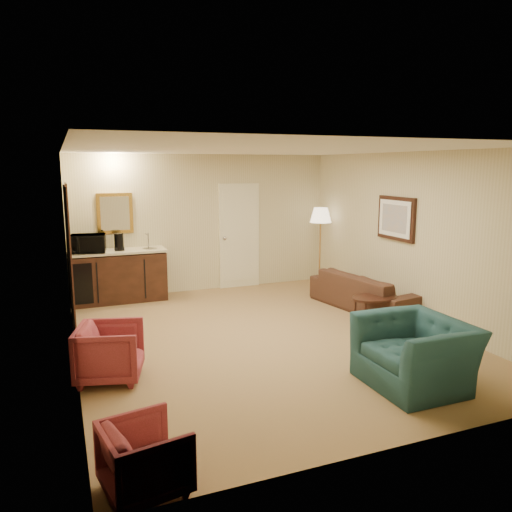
{
  "coord_description": "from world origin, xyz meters",
  "views": [
    {
      "loc": [
        -2.59,
        -6.2,
        2.39
      ],
      "look_at": [
        0.08,
        0.5,
        1.08
      ],
      "focal_mm": 35.0,
      "sensor_mm": 36.0,
      "label": 1
    }
  ],
  "objects_px": {
    "teal_armchair": "(416,342)",
    "microwave": "(88,242)",
    "rose_chair_far": "(145,455)",
    "coffee_maker": "(119,242)",
    "coffee_table": "(374,310)",
    "floor_lamp": "(320,247)",
    "wetbar_cabinet": "(120,276)",
    "waste_bin": "(158,291)",
    "rose_chair_near": "(110,349)",
    "sofa": "(366,285)"
  },
  "relations": [
    {
      "from": "teal_armchair",
      "to": "coffee_table",
      "type": "xyz_separation_m",
      "value": [
        0.86,
        1.99,
        -0.28
      ]
    },
    {
      "from": "teal_armchair",
      "to": "rose_chair_far",
      "type": "height_order",
      "value": "teal_armchair"
    },
    {
      "from": "rose_chair_far",
      "to": "coffee_maker",
      "type": "distance_m",
      "value": 5.58
    },
    {
      "from": "rose_chair_near",
      "to": "waste_bin",
      "type": "height_order",
      "value": "rose_chair_near"
    },
    {
      "from": "wetbar_cabinet",
      "to": "rose_chair_near",
      "type": "distance_m",
      "value": 3.41
    },
    {
      "from": "coffee_table",
      "to": "floor_lamp",
      "type": "height_order",
      "value": "floor_lamp"
    },
    {
      "from": "teal_armchair",
      "to": "coffee_table",
      "type": "relative_size",
      "value": 1.52
    },
    {
      "from": "coffee_table",
      "to": "floor_lamp",
      "type": "bearing_deg",
      "value": 80.74
    },
    {
      "from": "floor_lamp",
      "to": "coffee_maker",
      "type": "height_order",
      "value": "floor_lamp"
    },
    {
      "from": "waste_bin",
      "to": "microwave",
      "type": "relative_size",
      "value": 0.52
    },
    {
      "from": "rose_chair_far",
      "to": "microwave",
      "type": "relative_size",
      "value": 1.06
    },
    {
      "from": "coffee_maker",
      "to": "floor_lamp",
      "type": "bearing_deg",
      "value": 4.04
    },
    {
      "from": "teal_armchair",
      "to": "rose_chair_far",
      "type": "relative_size",
      "value": 1.9
    },
    {
      "from": "waste_bin",
      "to": "coffee_maker",
      "type": "relative_size",
      "value": 0.98
    },
    {
      "from": "rose_chair_far",
      "to": "waste_bin",
      "type": "height_order",
      "value": "rose_chair_far"
    },
    {
      "from": "wetbar_cabinet",
      "to": "sofa",
      "type": "relative_size",
      "value": 0.8
    },
    {
      "from": "sofa",
      "to": "teal_armchair",
      "type": "bearing_deg",
      "value": 146.53
    },
    {
      "from": "microwave",
      "to": "wetbar_cabinet",
      "type": "bearing_deg",
      "value": 14.26
    },
    {
      "from": "sofa",
      "to": "teal_armchair",
      "type": "height_order",
      "value": "teal_armchair"
    },
    {
      "from": "wetbar_cabinet",
      "to": "waste_bin",
      "type": "bearing_deg",
      "value": -6.15
    },
    {
      "from": "coffee_maker",
      "to": "rose_chair_near",
      "type": "bearing_deg",
      "value": -90.1
    },
    {
      "from": "coffee_maker",
      "to": "coffee_table",
      "type": "bearing_deg",
      "value": -30.17
    },
    {
      "from": "waste_bin",
      "to": "wetbar_cabinet",
      "type": "bearing_deg",
      "value": 173.85
    },
    {
      "from": "coffee_table",
      "to": "floor_lamp",
      "type": "distance_m",
      "value": 2.55
    },
    {
      "from": "rose_chair_far",
      "to": "coffee_maker",
      "type": "relative_size",
      "value": 1.98
    },
    {
      "from": "wetbar_cabinet",
      "to": "floor_lamp",
      "type": "bearing_deg",
      "value": -4.75
    },
    {
      "from": "teal_armchair",
      "to": "rose_chair_far",
      "type": "distance_m",
      "value": 3.16
    },
    {
      "from": "coffee_table",
      "to": "waste_bin",
      "type": "height_order",
      "value": "coffee_table"
    },
    {
      "from": "teal_armchair",
      "to": "microwave",
      "type": "bearing_deg",
      "value": -146.68
    },
    {
      "from": "floor_lamp",
      "to": "waste_bin",
      "type": "bearing_deg",
      "value": 175.53
    },
    {
      "from": "floor_lamp",
      "to": "microwave",
      "type": "distance_m",
      "value": 4.37
    },
    {
      "from": "teal_armchair",
      "to": "wetbar_cabinet",
      "type": "bearing_deg",
      "value": -151.39
    },
    {
      "from": "wetbar_cabinet",
      "to": "rose_chair_near",
      "type": "bearing_deg",
      "value": -98.42
    },
    {
      "from": "sofa",
      "to": "rose_chair_near",
      "type": "distance_m",
      "value": 4.51
    },
    {
      "from": "rose_chair_far",
      "to": "coffee_table",
      "type": "height_order",
      "value": "rose_chair_far"
    },
    {
      "from": "teal_armchair",
      "to": "rose_chair_near",
      "type": "xyz_separation_m",
      "value": [
        -3.09,
        1.38,
        -0.14
      ]
    },
    {
      "from": "wetbar_cabinet",
      "to": "coffee_maker",
      "type": "xyz_separation_m",
      "value": [
        0.02,
        -0.01,
        0.61
      ]
    },
    {
      "from": "floor_lamp",
      "to": "microwave",
      "type": "relative_size",
      "value": 2.81
    },
    {
      "from": "wetbar_cabinet",
      "to": "microwave",
      "type": "height_order",
      "value": "microwave"
    },
    {
      "from": "coffee_table",
      "to": "waste_bin",
      "type": "bearing_deg",
      "value": 136.01
    },
    {
      "from": "floor_lamp",
      "to": "coffee_maker",
      "type": "relative_size",
      "value": 5.28
    },
    {
      "from": "floor_lamp",
      "to": "sofa",
      "type": "bearing_deg",
      "value": -91.68
    },
    {
      "from": "waste_bin",
      "to": "coffee_maker",
      "type": "xyz_separation_m",
      "value": [
        -0.63,
        0.06,
        0.92
      ]
    },
    {
      "from": "floor_lamp",
      "to": "coffee_table",
      "type": "bearing_deg",
      "value": -99.26
    },
    {
      "from": "rose_chair_near",
      "to": "coffee_maker",
      "type": "distance_m",
      "value": 3.48
    },
    {
      "from": "coffee_maker",
      "to": "rose_chair_far",
      "type": "bearing_deg",
      "value": -86.36
    },
    {
      "from": "coffee_table",
      "to": "floor_lamp",
      "type": "xyz_separation_m",
      "value": [
        0.4,
        2.45,
        0.58
      ]
    },
    {
      "from": "waste_bin",
      "to": "microwave",
      "type": "distance_m",
      "value": 1.5
    },
    {
      "from": "coffee_table",
      "to": "microwave",
      "type": "height_order",
      "value": "microwave"
    },
    {
      "from": "sofa",
      "to": "rose_chair_far",
      "type": "relative_size",
      "value": 3.45
    }
  ]
}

